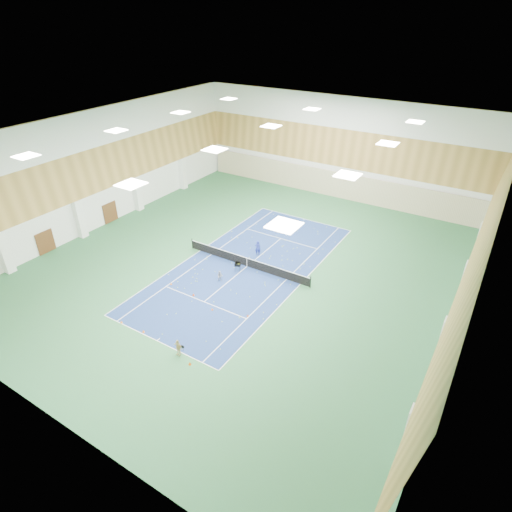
% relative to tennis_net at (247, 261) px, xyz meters
% --- Properties ---
extents(ground, '(40.00, 40.00, 0.00)m').
position_rel_tennis_net_xyz_m(ground, '(0.00, 0.00, -0.55)').
color(ground, '#296139').
rests_on(ground, ground).
extents(room_shell, '(36.00, 40.00, 12.00)m').
position_rel_tennis_net_xyz_m(room_shell, '(0.00, 0.00, 5.45)').
color(room_shell, white).
rests_on(room_shell, ground).
extents(wood_cladding, '(36.00, 40.00, 8.00)m').
position_rel_tennis_net_xyz_m(wood_cladding, '(0.00, 0.00, 7.45)').
color(wood_cladding, '#B18742').
rests_on(wood_cladding, room_shell).
extents(ceiling_light_grid, '(21.40, 25.40, 0.06)m').
position_rel_tennis_net_xyz_m(ceiling_light_grid, '(0.00, 0.00, 11.37)').
color(ceiling_light_grid, white).
rests_on(ceiling_light_grid, room_shell).
extents(court_surface, '(10.97, 23.77, 0.01)m').
position_rel_tennis_net_xyz_m(court_surface, '(0.00, 0.00, -0.55)').
color(court_surface, navy).
rests_on(court_surface, ground).
extents(tennis_balls_scatter, '(10.57, 22.77, 0.07)m').
position_rel_tennis_net_xyz_m(tennis_balls_scatter, '(0.00, 0.00, -0.50)').
color(tennis_balls_scatter, '#D0F329').
rests_on(tennis_balls_scatter, ground).
extents(tennis_net, '(12.80, 0.10, 1.10)m').
position_rel_tennis_net_xyz_m(tennis_net, '(0.00, 0.00, 0.00)').
color(tennis_net, black).
rests_on(tennis_net, ground).
extents(back_curtain, '(35.40, 0.16, 3.20)m').
position_rel_tennis_net_xyz_m(back_curtain, '(0.00, 19.75, 1.05)').
color(back_curtain, '#C6B793').
rests_on(back_curtain, ground).
extents(door_left_a, '(0.08, 1.80, 2.20)m').
position_rel_tennis_net_xyz_m(door_left_a, '(-17.92, -8.00, 0.55)').
color(door_left_a, '#593319').
rests_on(door_left_a, ground).
extents(door_left_b, '(0.08, 1.80, 2.20)m').
position_rel_tennis_net_xyz_m(door_left_b, '(-17.92, 0.00, 0.55)').
color(door_left_b, '#593319').
rests_on(door_left_b, ground).
extents(coach, '(0.66, 0.56, 1.55)m').
position_rel_tennis_net_xyz_m(coach, '(-0.27, 2.33, 0.22)').
color(coach, '#21309B').
rests_on(coach, ground).
extents(child_court, '(0.59, 0.53, 1.01)m').
position_rel_tennis_net_xyz_m(child_court, '(-0.68, -3.25, -0.05)').
color(child_court, gray).
rests_on(child_court, ground).
extents(child_apron, '(0.76, 0.33, 1.29)m').
position_rel_tennis_net_xyz_m(child_apron, '(2.25, -12.11, 0.10)').
color(child_apron, tan).
rests_on(child_apron, ground).
extents(ball_cart, '(0.67, 0.67, 0.89)m').
position_rel_tennis_net_xyz_m(ball_cart, '(-0.27, -1.10, -0.10)').
color(ball_cart, black).
rests_on(ball_cart, ground).
extents(cone_svc_a, '(0.19, 0.19, 0.21)m').
position_rel_tennis_net_xyz_m(cone_svc_a, '(-3.96, -5.93, -0.44)').
color(cone_svc_a, '#D9590B').
rests_on(cone_svc_a, ground).
extents(cone_svc_b, '(0.20, 0.20, 0.22)m').
position_rel_tennis_net_xyz_m(cone_svc_b, '(-1.28, -6.18, -0.44)').
color(cone_svc_b, '#DF420B').
rests_on(cone_svc_b, ground).
extents(cone_svc_c, '(0.18, 0.18, 0.20)m').
position_rel_tennis_net_xyz_m(cone_svc_c, '(1.22, -6.92, -0.45)').
color(cone_svc_c, '#FF600D').
rests_on(cone_svc_c, ground).
extents(cone_svc_d, '(0.18, 0.18, 0.19)m').
position_rel_tennis_net_xyz_m(cone_svc_d, '(4.03, -6.11, -0.45)').
color(cone_svc_d, '#DE3D0B').
rests_on(cone_svc_d, ground).
extents(cone_base_a, '(0.19, 0.19, 0.20)m').
position_rel_tennis_net_xyz_m(cone_base_a, '(-3.68, -11.82, -0.45)').
color(cone_base_a, orange).
rests_on(cone_base_a, ground).
extents(cone_base_b, '(0.20, 0.20, 0.22)m').
position_rel_tennis_net_xyz_m(cone_base_b, '(-1.47, -11.73, -0.44)').
color(cone_base_b, orange).
rests_on(cone_base_b, ground).
extents(cone_base_c, '(0.20, 0.20, 0.22)m').
position_rel_tennis_net_xyz_m(cone_base_c, '(1.83, -11.47, -0.44)').
color(cone_base_c, orange).
rests_on(cone_base_c, ground).
extents(cone_base_d, '(0.21, 0.21, 0.23)m').
position_rel_tennis_net_xyz_m(cone_base_d, '(3.51, -12.46, -0.43)').
color(cone_base_d, '#F45C0C').
rests_on(cone_base_d, ground).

